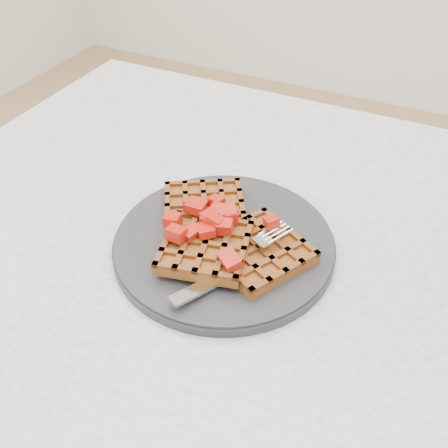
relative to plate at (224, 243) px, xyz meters
name	(u,v)px	position (x,y,z in m)	size (l,w,h in m)	color
table	(313,319)	(0.12, 0.03, -0.12)	(1.20, 0.80, 0.75)	silver
plate	(224,243)	(0.00, 0.00, 0.00)	(0.28, 0.28, 0.02)	#242326
waffles	(223,234)	(0.00, 0.00, 0.02)	(0.24, 0.20, 0.03)	brown
strawberry_pile	(224,215)	(0.00, 0.00, 0.05)	(0.15, 0.15, 0.02)	#930500
fork	(241,264)	(0.04, -0.04, 0.02)	(0.02, 0.18, 0.02)	silver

